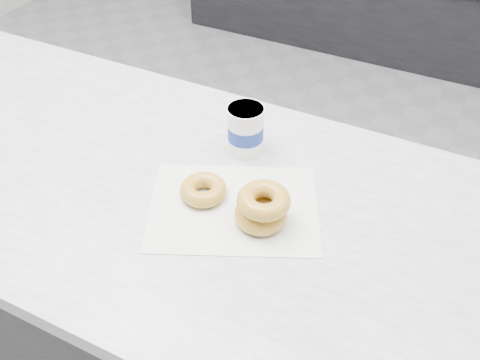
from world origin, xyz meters
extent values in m
plane|color=gray|center=(0.00, 0.00, 0.00)|extent=(5.00, 5.00, 0.00)
cube|color=#333335|center=(0.00, -0.60, 0.43)|extent=(3.00, 0.70, 0.86)
cube|color=silver|center=(0.00, -0.60, 0.88)|extent=(3.06, 0.76, 0.04)
cube|color=black|center=(0.00, 2.10, 0.25)|extent=(2.40, 0.70, 0.50)
cube|color=silver|center=(0.34, -0.60, 0.90)|extent=(0.42, 0.38, 0.00)
torus|color=gold|center=(0.27, -0.60, 0.92)|extent=(0.10, 0.10, 0.03)
torus|color=gold|center=(0.40, -0.61, 0.92)|extent=(0.10, 0.10, 0.04)
torus|color=gold|center=(0.41, -0.61, 0.96)|extent=(0.13, 0.13, 0.04)
cylinder|color=white|center=(0.28, -0.42, 0.96)|extent=(0.10, 0.10, 0.11)
cylinder|color=white|center=(0.28, -0.42, 1.01)|extent=(0.09, 0.09, 0.01)
cylinder|color=navy|center=(0.28, -0.42, 0.95)|extent=(0.10, 0.10, 0.03)
camera|label=1|loc=(0.70, -1.29, 1.66)|focal=40.00mm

